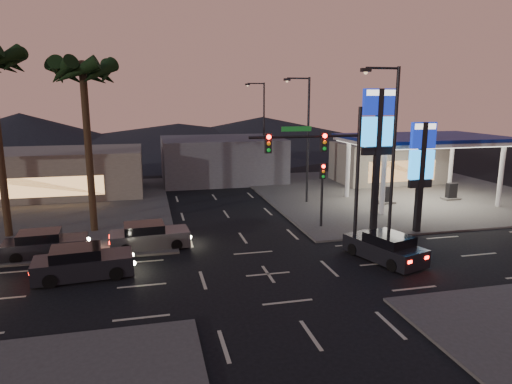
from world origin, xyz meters
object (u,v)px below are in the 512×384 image
object	(u,v)px
traffic_signal_mast	(328,160)
car_lane_b_mid	(45,245)
car_lane_b_front	(149,237)
suv_station	(385,248)
gas_station	(423,141)
pylon_sign_tall	(378,132)
pylon_sign_short	(422,160)
car_lane_a_front	(82,263)

from	to	relation	value
traffic_signal_mast	car_lane_b_mid	xyz separation A→B (m)	(-14.86, 3.29, -4.57)
car_lane_b_front	suv_station	world-z (taller)	suv_station
gas_station	pylon_sign_tall	xyz separation A→B (m)	(-7.50, -6.50, 1.31)
pylon_sign_short	suv_station	distance (m)	7.23
pylon_sign_tall	car_lane_b_front	xyz separation A→B (m)	(-14.12, -0.07, -5.71)
pylon_sign_tall	traffic_signal_mast	distance (m)	6.02
car_lane_b_front	suv_station	distance (m)	13.12
pylon_sign_short	pylon_sign_tall	bearing A→B (deg)	158.20
pylon_sign_short	car_lane_a_front	world-z (taller)	pylon_sign_short
pylon_sign_tall	car_lane_b_front	distance (m)	15.23
traffic_signal_mast	car_lane_a_front	bearing A→B (deg)	-178.85
gas_station	car_lane_b_front	distance (m)	23.02
pylon_sign_tall	traffic_signal_mast	xyz separation A→B (m)	(-4.74, -3.51, -1.17)
car_lane_a_front	suv_station	distance (m)	15.33
car_lane_a_front	car_lane_b_front	distance (m)	4.84
pylon_sign_tall	car_lane_b_mid	size ratio (longest dim) A/B	2.02
gas_station	car_lane_b_mid	bearing A→B (deg)	-166.08
pylon_sign_tall	suv_station	bearing A→B (deg)	-111.34
suv_station	pylon_sign_short	bearing A→B (deg)	42.22
traffic_signal_mast	car_lane_b_mid	bearing A→B (deg)	167.50
pylon_sign_short	traffic_signal_mast	xyz separation A→B (m)	(-7.24, -2.51, 0.57)
car_lane_a_front	pylon_sign_short	bearing A→B (deg)	7.96
suv_station	gas_station	bearing A→B (deg)	50.66
pylon_sign_short	traffic_signal_mast	bearing A→B (deg)	-160.87
car_lane_a_front	car_lane_b_mid	distance (m)	4.25
traffic_signal_mast	suv_station	xyz separation A→B (m)	(2.76, -1.55, -4.54)
pylon_sign_short	car_lane_b_front	size ratio (longest dim) A/B	1.52
gas_station	car_lane_b_front	size ratio (longest dim) A/B	2.65
gas_station	traffic_signal_mast	world-z (taller)	traffic_signal_mast
pylon_sign_short	car_lane_b_front	xyz separation A→B (m)	(-16.62, 0.93, -3.97)
pylon_sign_short	car_lane_b_front	distance (m)	17.11
pylon_sign_tall	suv_station	size ratio (longest dim) A/B	1.88
traffic_signal_mast	car_lane_b_front	bearing A→B (deg)	159.86
car_lane_b_mid	suv_station	bearing A→B (deg)	-15.38
traffic_signal_mast	suv_station	distance (m)	5.53
gas_station	car_lane_a_front	distance (m)	27.15
car_lane_a_front	car_lane_b_mid	world-z (taller)	car_lane_a_front
pylon_sign_tall	traffic_signal_mast	bearing A→B (deg)	-143.48
pylon_sign_tall	car_lane_a_front	world-z (taller)	pylon_sign_tall
traffic_signal_mast	car_lane_a_front	distance (m)	13.30
gas_station	pylon_sign_short	xyz separation A→B (m)	(-5.00, -7.50, -0.42)
suv_station	pylon_sign_tall	bearing A→B (deg)	68.66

